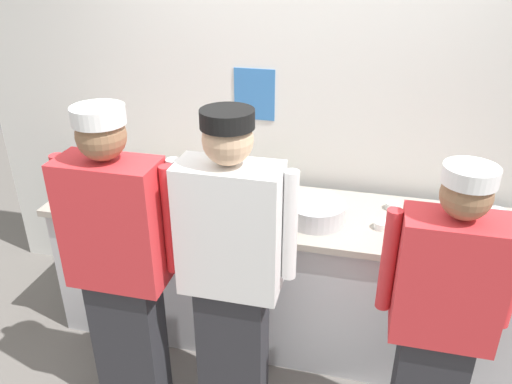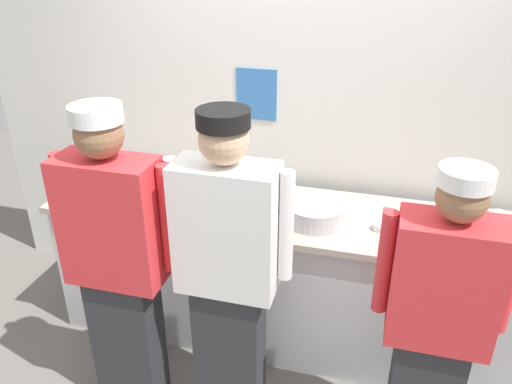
% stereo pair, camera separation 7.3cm
% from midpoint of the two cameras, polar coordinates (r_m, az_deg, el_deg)
% --- Properties ---
extents(ground_plane, '(9.00, 9.00, 0.00)m').
position_cam_midpoint_polar(ground_plane, '(3.32, 1.54, -19.33)').
color(ground_plane, slate).
extents(wall_back, '(4.43, 0.11, 2.74)m').
position_cam_midpoint_polar(wall_back, '(3.31, 5.42, 8.58)').
color(wall_back, silver).
rests_on(wall_back, ground).
extents(prep_counter, '(2.83, 0.71, 0.93)m').
position_cam_midpoint_polar(prep_counter, '(3.29, 3.22, -9.12)').
color(prep_counter, silver).
rests_on(prep_counter, ground).
extents(chef_near_left, '(0.62, 0.24, 1.74)m').
position_cam_midpoint_polar(chef_near_left, '(2.66, -14.48, -7.43)').
color(chef_near_left, '#2D2D33').
rests_on(chef_near_left, ground).
extents(chef_center, '(0.62, 0.24, 1.74)m').
position_cam_midpoint_polar(chef_center, '(2.52, -2.34, -8.59)').
color(chef_center, '#2D2D33').
rests_on(chef_center, ground).
extents(chef_far_right, '(0.58, 0.24, 1.60)m').
position_cam_midpoint_polar(chef_far_right, '(2.49, 20.40, -13.40)').
color(chef_far_right, '#2D2D33').
rests_on(chef_far_right, ground).
extents(plate_stack_front, '(0.22, 0.22, 0.08)m').
position_cam_midpoint_polar(plate_stack_front, '(3.00, 21.65, -3.61)').
color(plate_stack_front, white).
rests_on(plate_stack_front, prep_counter).
extents(plate_stack_rear, '(0.23, 0.23, 0.08)m').
position_cam_midpoint_polar(plate_stack_rear, '(3.38, -13.43, 1.09)').
color(plate_stack_rear, white).
rests_on(plate_stack_rear, prep_counter).
extents(mixing_bowl_steel, '(0.34, 0.34, 0.11)m').
position_cam_midpoint_polar(mixing_bowl_steel, '(2.92, 7.35, -2.30)').
color(mixing_bowl_steel, '#B7BABF').
rests_on(mixing_bowl_steel, prep_counter).
extents(sheet_tray, '(0.49, 0.34, 0.02)m').
position_cam_midpoint_polar(sheet_tray, '(3.15, -5.95, -0.88)').
color(sheet_tray, '#B7BABF').
rests_on(sheet_tray, prep_counter).
extents(squeeze_bottle_primary, '(0.06, 0.06, 0.19)m').
position_cam_midpoint_polar(squeeze_bottle_primary, '(3.38, -9.75, 2.39)').
color(squeeze_bottle_primary, '#E5E066').
rests_on(squeeze_bottle_primary, prep_counter).
extents(squeeze_bottle_secondary, '(0.06, 0.06, 0.21)m').
position_cam_midpoint_polar(squeeze_bottle_secondary, '(2.81, 18.09, -3.75)').
color(squeeze_bottle_secondary, '#E5E066').
rests_on(squeeze_bottle_secondary, prep_counter).
extents(squeeze_bottle_spare, '(0.06, 0.06, 0.19)m').
position_cam_midpoint_polar(squeeze_bottle_spare, '(3.21, 1.38, 1.44)').
color(squeeze_bottle_spare, '#56A333').
rests_on(squeeze_bottle_spare, prep_counter).
extents(ramekin_yellow_sauce, '(0.08, 0.08, 0.04)m').
position_cam_midpoint_polar(ramekin_yellow_sauce, '(3.14, 15.80, -1.68)').
color(ramekin_yellow_sauce, white).
rests_on(ramekin_yellow_sauce, prep_counter).
extents(ramekin_red_sauce, '(0.09, 0.09, 0.04)m').
position_cam_midpoint_polar(ramekin_red_sauce, '(3.12, -11.98, -1.39)').
color(ramekin_red_sauce, white).
rests_on(ramekin_red_sauce, prep_counter).
extents(ramekin_orange_sauce, '(0.08, 0.08, 0.04)m').
position_cam_midpoint_polar(ramekin_orange_sauce, '(2.92, 14.51, -3.76)').
color(ramekin_orange_sauce, white).
rests_on(ramekin_orange_sauce, prep_counter).
extents(deli_cup, '(0.09, 0.09, 0.10)m').
position_cam_midpoint_polar(deli_cup, '(3.14, 26.01, -2.91)').
color(deli_cup, white).
rests_on(deli_cup, prep_counter).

